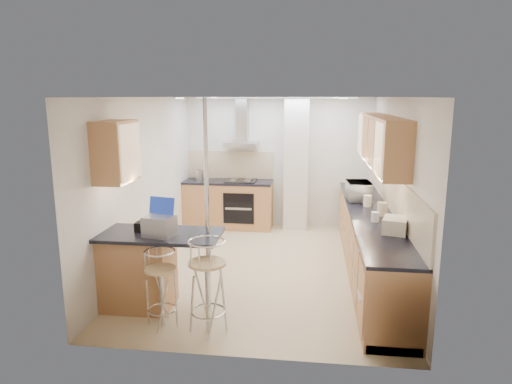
# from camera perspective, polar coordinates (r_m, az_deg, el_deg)

# --- Properties ---
(ground) EXTENTS (4.80, 4.80, 0.00)m
(ground) POSITION_cam_1_polar(r_m,az_deg,el_deg) (6.90, 1.23, -9.46)
(ground) COLOR beige
(ground) RESTS_ON ground
(room_shell) EXTENTS (3.64, 4.84, 2.51)m
(room_shell) POSITION_cam_1_polar(r_m,az_deg,el_deg) (6.85, 4.31, 3.70)
(room_shell) COLOR white
(room_shell) RESTS_ON ground
(right_counter) EXTENTS (0.63, 4.40, 0.92)m
(right_counter) POSITION_cam_1_polar(r_m,az_deg,el_deg) (6.77, 14.05, -6.12)
(right_counter) COLOR #B57F48
(right_counter) RESTS_ON ground
(back_counter) EXTENTS (1.70, 0.63, 0.92)m
(back_counter) POSITION_cam_1_polar(r_m,az_deg,el_deg) (8.89, -3.47, -1.49)
(back_counter) COLOR #B57F48
(back_counter) RESTS_ON ground
(peninsula) EXTENTS (1.47, 0.72, 0.94)m
(peninsula) POSITION_cam_1_polar(r_m,az_deg,el_deg) (5.64, -11.94, -9.57)
(peninsula) COLOR #B57F48
(peninsula) RESTS_ON ground
(microwave) EXTENTS (0.40, 0.55, 0.29)m
(microwave) POSITION_cam_1_polar(r_m,az_deg,el_deg) (7.27, 12.72, 0.11)
(microwave) COLOR silver
(microwave) RESTS_ON right_counter
(laptop) EXTENTS (0.38, 0.32, 0.23)m
(laptop) POSITION_cam_1_polar(r_m,az_deg,el_deg) (5.35, -11.98, -4.19)
(laptop) COLOR #929599
(laptop) RESTS_ON peninsula
(bag) EXTENTS (0.20, 0.15, 0.11)m
(bag) POSITION_cam_1_polar(r_m,az_deg,el_deg) (5.59, -13.78, -4.23)
(bag) COLOR black
(bag) RESTS_ON peninsula
(bar_stool_near) EXTENTS (0.48, 0.48, 0.89)m
(bar_stool_near) POSITION_cam_1_polar(r_m,az_deg,el_deg) (5.22, -11.75, -11.72)
(bar_stool_near) COLOR tan
(bar_stool_near) RESTS_ON ground
(bar_stool_end) EXTENTS (0.50, 0.50, 1.05)m
(bar_stool_end) POSITION_cam_1_polar(r_m,az_deg,el_deg) (5.00, -6.06, -11.65)
(bar_stool_end) COLOR tan
(bar_stool_end) RESTS_ON ground
(jar_a) EXTENTS (0.14, 0.14, 0.17)m
(jar_a) POSITION_cam_1_polar(r_m,az_deg,el_deg) (6.91, 13.77, -1.08)
(jar_a) COLOR white
(jar_a) RESTS_ON right_counter
(jar_b) EXTENTS (0.14, 0.14, 0.15)m
(jar_b) POSITION_cam_1_polar(r_m,az_deg,el_deg) (7.53, 13.71, -0.09)
(jar_b) COLOR white
(jar_b) RESTS_ON right_counter
(jar_c) EXTENTS (0.19, 0.19, 0.18)m
(jar_c) POSITION_cam_1_polar(r_m,az_deg,el_deg) (6.44, 15.51, -2.05)
(jar_c) COLOR #B1A48D
(jar_c) RESTS_ON right_counter
(jar_d) EXTENTS (0.12, 0.12, 0.13)m
(jar_d) POSITION_cam_1_polar(r_m,az_deg,el_deg) (6.10, 14.67, -3.03)
(jar_d) COLOR silver
(jar_d) RESTS_ON right_counter
(bread_bin) EXTENTS (0.35, 0.40, 0.18)m
(bread_bin) POSITION_cam_1_polar(r_m,az_deg,el_deg) (5.67, 17.00, -3.99)
(bread_bin) COLOR white
(bread_bin) RESTS_ON right_counter
(kettle) EXTENTS (0.16, 0.16, 0.20)m
(kettle) POSITION_cam_1_polar(r_m,az_deg,el_deg) (8.92, -7.11, 2.15)
(kettle) COLOR #ADB0B2
(kettle) RESTS_ON back_counter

